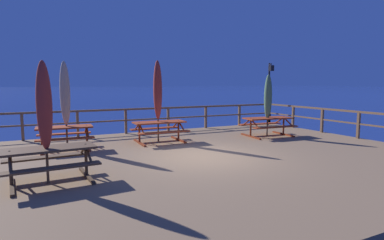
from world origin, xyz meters
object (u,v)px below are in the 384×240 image
Objects in this scene: picnic_table_front_left at (268,122)px; lamp_post_hooked at (270,85)px; patio_umbrella_short_back at (158,90)px; patio_umbrella_short_mid at (44,106)px; picnic_table_mid_right at (50,157)px; picnic_table_mid_centre at (159,127)px; picnic_table_back_left at (65,133)px; patio_umbrella_tall_back_right at (268,97)px; patio_umbrella_tall_mid_right at (65,94)px.

picnic_table_front_left is 3.66m from lamp_post_hooked.
patio_umbrella_short_back reaches higher than patio_umbrella_short_mid.
patio_umbrella_short_mid is at bearing -161.28° from picnic_table_front_left.
picnic_table_mid_right is at bearing -161.62° from picnic_table_front_left.
picnic_table_mid_centre is at bearing 171.30° from picnic_table_front_left.
patio_umbrella_short_mid is at bearing -99.94° from picnic_table_back_left.
patio_umbrella_tall_back_right is at bearing 18.71° from patio_umbrella_short_mid.
picnic_table_mid_centre and picnic_table_mid_right have the same top height.
lamp_post_hooked reaches higher than patio_umbrella_tall_mid_right.
picnic_table_mid_centre is 4.54m from picnic_table_front_left.
lamp_post_hooked is (10.54, 5.35, 0.43)m from patio_umbrella_short_mid.
picnic_table_mid_right is 0.62× the size of lamp_post_hooked.
patio_umbrella_short_back reaches higher than patio_umbrella_tall_back_right.
picnic_table_mid_centre is 0.97× the size of picnic_table_mid_right.
patio_umbrella_short_back is at bearing -0.68° from picnic_table_back_left.
picnic_table_mid_centre is 0.76× the size of patio_umbrella_tall_back_right.
picnic_table_mid_right is 11.83m from lamp_post_hooked.
patio_umbrella_short_mid is (-8.38, -2.84, 1.12)m from picnic_table_front_left.
picnic_table_mid_centre is (3.25, -0.11, 0.00)m from picnic_table_back_left.
picnic_table_back_left is 0.86× the size of picnic_table_front_left.
patio_umbrella_short_back is at bearing 170.52° from picnic_table_front_left.
picnic_table_back_left is at bearing 174.07° from patio_umbrella_tall_back_right.
picnic_table_mid_centre is 7.07m from lamp_post_hooked.
picnic_table_back_left is 0.62× the size of patio_umbrella_tall_mid_right.
patio_umbrella_short_mid reaches higher than patio_umbrella_tall_back_right.
picnic_table_mid_right is (-8.31, -2.76, -0.00)m from picnic_table_front_left.
picnic_table_back_left and picnic_table_mid_centre have the same top height.
lamp_post_hooked is (10.48, 5.27, 1.55)m from picnic_table_mid_right.
patio_umbrella_short_mid is at bearing -137.07° from patio_umbrella_short_back.
patio_umbrella_tall_back_right is (7.65, -0.85, -0.23)m from patio_umbrella_tall_mid_right.
patio_umbrella_short_mid is (-0.06, -0.08, 1.12)m from picnic_table_mid_right.
picnic_table_front_left is 1.04m from patio_umbrella_tall_back_right.
picnic_table_mid_right is at bearing -100.07° from patio_umbrella_tall_mid_right.
picnic_table_back_left is 7.83m from patio_umbrella_tall_back_right.
lamp_post_hooked is at bearing 49.06° from patio_umbrella_tall_back_right.
picnic_table_back_left is 0.56× the size of lamp_post_hooked.
picnic_table_front_left is at bearing -8.70° from picnic_table_mid_centre.
picnic_table_mid_centre is 5.36m from patio_umbrella_short_mid.
patio_umbrella_short_mid is 11.83m from lamp_post_hooked.
picnic_table_mid_right is at bearing -137.21° from patio_umbrella_short_back.
patio_umbrella_tall_mid_right reaches higher than patio_umbrella_tall_back_right.
picnic_table_front_left is 0.72× the size of patio_umbrella_tall_mid_right.
picnic_table_mid_right is 3.87m from patio_umbrella_tall_mid_right.
picnic_table_back_left is at bearing 179.32° from patio_umbrella_short_back.
picnic_table_back_left is 0.68× the size of patio_umbrella_short_mid.
picnic_table_back_left is at bearing -170.16° from lamp_post_hooked.
patio_umbrella_tall_back_right is 0.79× the size of lamp_post_hooked.
picnic_table_mid_right is 0.68× the size of patio_umbrella_tall_mid_right.
patio_umbrella_short_mid reaches higher than picnic_table_back_left.
patio_umbrella_tall_back_right reaches higher than picnic_table_front_left.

